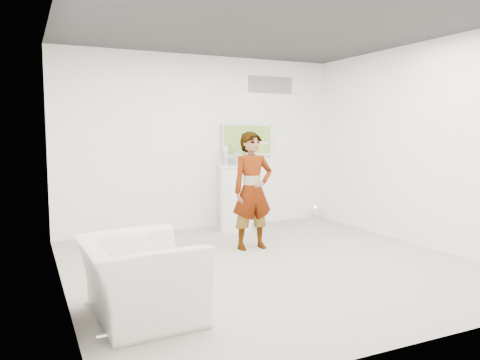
% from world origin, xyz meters
% --- Properties ---
extents(room, '(5.01, 5.01, 3.00)m').
position_xyz_m(room, '(0.00, 0.00, 1.50)').
color(room, '#B4AEA5').
rests_on(room, ground).
extents(tv, '(1.00, 0.08, 0.60)m').
position_xyz_m(tv, '(0.85, 2.45, 1.55)').
color(tv, '#BCBCC0').
rests_on(tv, room).
extents(logo_decal, '(0.90, 0.02, 0.30)m').
position_xyz_m(logo_decal, '(1.35, 2.49, 2.55)').
color(logo_decal, slate).
rests_on(logo_decal, room).
extents(person, '(0.62, 0.41, 1.70)m').
position_xyz_m(person, '(0.15, 0.82, 0.85)').
color(person, white).
rests_on(person, room).
extents(armchair, '(1.04, 1.18, 0.73)m').
position_xyz_m(armchair, '(-1.93, -1.03, 0.37)').
color(armchair, white).
rests_on(armchair, room).
extents(pedestal, '(0.68, 0.68, 1.13)m').
position_xyz_m(pedestal, '(0.46, 2.11, 0.57)').
color(pedestal, white).
rests_on(pedestal, room).
extents(floor_uplight, '(0.20, 0.20, 0.25)m').
position_xyz_m(floor_uplight, '(2.28, 2.34, 0.12)').
color(floor_uplight, white).
rests_on(floor_uplight, room).
extents(vitrine, '(0.37, 0.37, 0.32)m').
position_xyz_m(vitrine, '(0.46, 2.11, 1.29)').
color(vitrine, white).
rests_on(vitrine, pedestal).
extents(console, '(0.06, 0.17, 0.22)m').
position_xyz_m(console, '(0.46, 2.11, 1.24)').
color(console, white).
rests_on(console, pedestal).
extents(wii_remote, '(0.09, 0.15, 0.04)m').
position_xyz_m(wii_remote, '(0.40, 0.97, 1.53)').
color(wii_remote, white).
rests_on(wii_remote, person).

